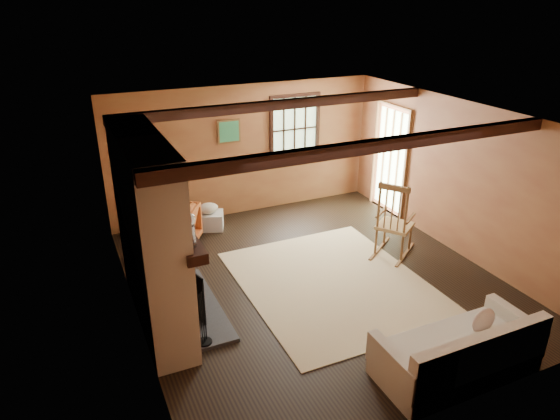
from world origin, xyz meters
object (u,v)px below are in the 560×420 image
armchair (173,227)px  laundry_basket (209,221)px  fireplace (153,241)px  rocking_chair (394,224)px  sofa (459,355)px

armchair → laundry_basket: bearing=151.8°
laundry_basket → armchair: armchair is taller
fireplace → armchair: size_ratio=3.18×
armchair → fireplace: bearing=14.0°
rocking_chair → laundry_basket: rocking_chair is taller
sofa → laundry_basket: size_ratio=3.60×
rocking_chair → sofa: size_ratio=0.69×
fireplace → laundry_basket: fireplace is taller
sofa → laundry_basket: sofa is taller
rocking_chair → sofa: bearing=123.3°
rocking_chair → laundry_basket: 3.21m
fireplace → armchair: 2.14m
sofa → laundry_basket: (-1.38, 4.70, -0.11)m
sofa → armchair: size_ratio=2.38×
fireplace → sofa: 3.73m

